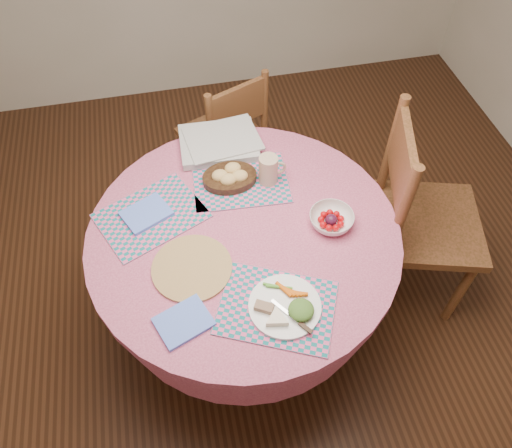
# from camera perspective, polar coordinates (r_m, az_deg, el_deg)

# --- Properties ---
(ground) EXTENTS (4.00, 4.00, 0.00)m
(ground) POSITION_cam_1_polar(r_m,az_deg,el_deg) (2.60, -1.10, -10.94)
(ground) COLOR #331C0F
(ground) RESTS_ON ground
(dining_table) EXTENTS (1.24, 1.24, 0.75)m
(dining_table) POSITION_cam_1_polar(r_m,az_deg,el_deg) (2.12, -1.32, -4.00)
(dining_table) COLOR #CE6082
(dining_table) RESTS_ON ground
(chair_right) EXTENTS (0.58, 0.60, 1.05)m
(chair_right) POSITION_cam_1_polar(r_m,az_deg,el_deg) (2.38, 18.04, 0.87)
(chair_right) COLOR brown
(chair_right) RESTS_ON ground
(chair_back) EXTENTS (0.52, 0.51, 0.87)m
(chair_back) POSITION_cam_1_polar(r_m,az_deg,el_deg) (2.80, -3.36, 10.11)
(chair_back) COLOR brown
(chair_back) RESTS_ON ground
(placemat_front) EXTENTS (0.49, 0.44, 0.01)m
(placemat_front) POSITION_cam_1_polar(r_m,az_deg,el_deg) (1.77, 2.39, -9.51)
(placemat_front) COLOR #16747C
(placemat_front) RESTS_ON dining_table
(placemat_left) EXTENTS (0.49, 0.44, 0.01)m
(placemat_left) POSITION_cam_1_polar(r_m,az_deg,el_deg) (2.05, -11.88, 0.93)
(placemat_left) COLOR #16747C
(placemat_left) RESTS_ON dining_table
(placemat_back) EXTENTS (0.42, 0.33, 0.01)m
(placemat_back) POSITION_cam_1_polar(r_m,az_deg,el_deg) (2.13, -1.77, 4.89)
(placemat_back) COLOR #16747C
(placemat_back) RESTS_ON dining_table
(wicker_trivet) EXTENTS (0.30, 0.30, 0.01)m
(wicker_trivet) POSITION_cam_1_polar(r_m,az_deg,el_deg) (1.87, -7.33, -4.99)
(wicker_trivet) COLOR #9D7844
(wicker_trivet) RESTS_ON dining_table
(napkin_near) EXTENTS (0.22, 0.20, 0.01)m
(napkin_near) POSITION_cam_1_polar(r_m,az_deg,el_deg) (1.76, -8.26, -11.01)
(napkin_near) COLOR #5E82F3
(napkin_near) RESTS_ON dining_table
(napkin_far) EXTENTS (0.22, 0.20, 0.01)m
(napkin_far) POSITION_cam_1_polar(r_m,az_deg,el_deg) (2.05, -12.43, 1.19)
(napkin_far) COLOR #5E82F3
(napkin_far) RESTS_ON placemat_left
(dinner_plate) EXTENTS (0.26, 0.26, 0.05)m
(dinner_plate) POSITION_cam_1_polar(r_m,az_deg,el_deg) (1.75, 3.61, -9.33)
(dinner_plate) COLOR white
(dinner_plate) RESTS_ON placemat_front
(bread_bowl) EXTENTS (0.23, 0.23, 0.08)m
(bread_bowl) POSITION_cam_1_polar(r_m,az_deg,el_deg) (2.11, -3.02, 5.46)
(bread_bowl) COLOR black
(bread_bowl) RESTS_ON placemat_back
(latte_mug) EXTENTS (0.12, 0.08, 0.13)m
(latte_mug) POSITION_cam_1_polar(r_m,az_deg,el_deg) (2.08, 1.48, 6.24)
(latte_mug) COLOR #C9A98A
(latte_mug) RESTS_ON placemat_back
(fruit_bowl) EXTENTS (0.21, 0.21, 0.05)m
(fruit_bowl) POSITION_cam_1_polar(r_m,az_deg,el_deg) (1.98, 8.60, 0.48)
(fruit_bowl) COLOR white
(fruit_bowl) RESTS_ON dining_table
(newspaper_stack) EXTENTS (0.37, 0.29, 0.04)m
(newspaper_stack) POSITION_cam_1_polar(r_m,az_deg,el_deg) (2.27, -4.24, 9.31)
(newspaper_stack) COLOR silver
(newspaper_stack) RESTS_ON dining_table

